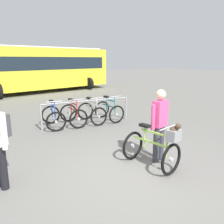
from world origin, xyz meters
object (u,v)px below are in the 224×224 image
object	(u,v)px
racked_bike_white	(92,113)
racked_bike_red	(73,115)
racked_bike_blue	(53,117)
bus_distant	(40,67)
racked_bike_teal	(109,111)
featured_bicycle	(156,147)
person_with_featured_bike	(160,123)

from	to	relation	value
racked_bike_white	racked_bike_red	bearing A→B (deg)	175.81
racked_bike_blue	bus_distant	distance (m)	9.33
racked_bike_white	racked_bike_teal	world-z (taller)	same
featured_bicycle	person_with_featured_bike	bearing A→B (deg)	38.81
racked_bike_white	featured_bicycle	distance (m)	3.97
person_with_featured_bike	racked_bike_teal	bearing A→B (deg)	77.26
featured_bicycle	bus_distant	bearing A→B (deg)	86.00
racked_bike_red	bus_distant	world-z (taller)	bus_distant
person_with_featured_bike	bus_distant	distance (m)	12.88
racked_bike_blue	person_with_featured_bike	world-z (taller)	person_with_featured_bike
racked_bike_red	person_with_featured_bike	distance (m)	3.83
racked_bike_red	person_with_featured_bike	bearing A→B (deg)	-81.33
racked_bike_teal	person_with_featured_bike	size ratio (longest dim) A/B	0.69
racked_bike_blue	racked_bike_red	bearing A→B (deg)	-4.19
racked_bike_teal	bus_distant	distance (m)	9.29
racked_bike_teal	bus_distant	world-z (taller)	bus_distant
racked_bike_red	person_with_featured_bike	size ratio (longest dim) A/B	0.67
racked_bike_red	person_with_featured_bike	world-z (taller)	person_with_featured_bike
racked_bike_blue	person_with_featured_bike	size ratio (longest dim) A/B	0.71
racked_bike_white	person_with_featured_bike	world-z (taller)	person_with_featured_bike
racked_bike_blue	racked_bike_teal	distance (m)	2.10
racked_bike_red	featured_bicycle	size ratio (longest dim) A/B	0.88
racked_bike_blue	racked_bike_teal	xyz separation A→B (m)	(2.09, -0.15, -0.00)
racked_bike_white	racked_bike_teal	distance (m)	0.70
racked_bike_teal	racked_bike_white	bearing A→B (deg)	175.81
person_with_featured_bike	bus_distant	xyz separation A→B (m)	(0.61, 12.83, 0.83)
racked_bike_white	person_with_featured_bike	xyz separation A→B (m)	(-0.13, -3.70, 0.54)
racked_bike_teal	featured_bicycle	xyz separation A→B (m)	(-1.13, -3.89, 0.12)
racked_bike_blue	person_with_featured_bike	xyz separation A→B (m)	(1.27, -3.80, 0.54)
person_with_featured_bike	bus_distant	world-z (taller)	bus_distant
racked_bike_white	bus_distant	distance (m)	9.25
racked_bike_blue	racked_bike_red	xyz separation A→B (m)	(0.70, -0.05, 0.00)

